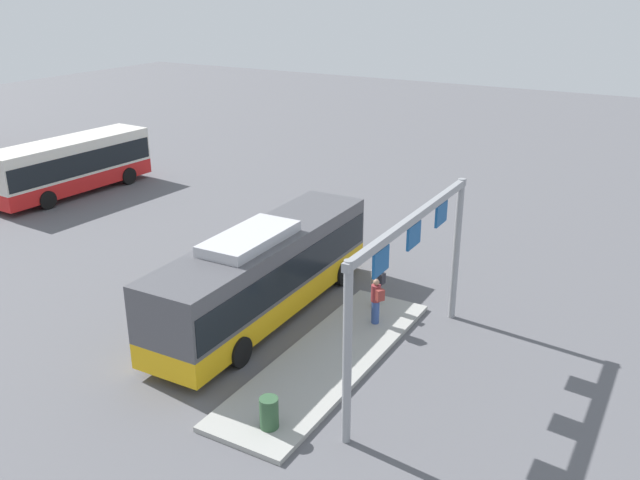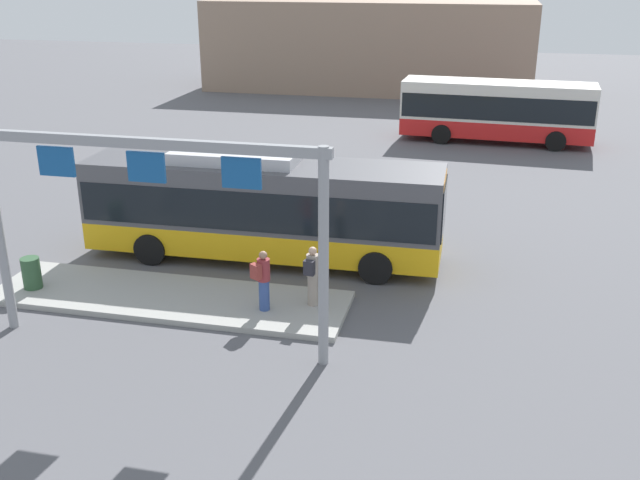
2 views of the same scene
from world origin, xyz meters
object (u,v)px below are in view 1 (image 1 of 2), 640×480
object	(u,v)px
bus_main	(265,269)
person_boarding	(376,284)
person_waiting_near	(376,300)
bus_background_left	(70,163)
trash_bin	(269,413)

from	to	relation	value
bus_main	person_boarding	size ratio (longest dim) A/B	6.65
bus_main	person_waiting_near	size ratio (longest dim) A/B	6.65
bus_background_left	person_waiting_near	size ratio (longest dim) A/B	5.85
bus_main	trash_bin	bearing A→B (deg)	-145.86
bus_main	bus_background_left	distance (m)	19.39
person_boarding	person_waiting_near	bearing A→B (deg)	123.25
bus_main	person_boarding	world-z (taller)	bus_main
person_boarding	person_waiting_near	distance (m)	1.32
bus_main	person_waiting_near	bearing A→B (deg)	-74.17
bus_background_left	trash_bin	world-z (taller)	bus_background_left
person_boarding	trash_bin	xyz separation A→B (m)	(-7.99, -0.66, -0.44)
bus_main	person_waiting_near	distance (m)	4.11
bus_main	person_boarding	bearing A→B (deg)	-55.32
bus_main	person_boarding	xyz separation A→B (m)	(2.36, -3.29, -0.76)
bus_main	trash_bin	size ratio (longest dim) A/B	12.33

